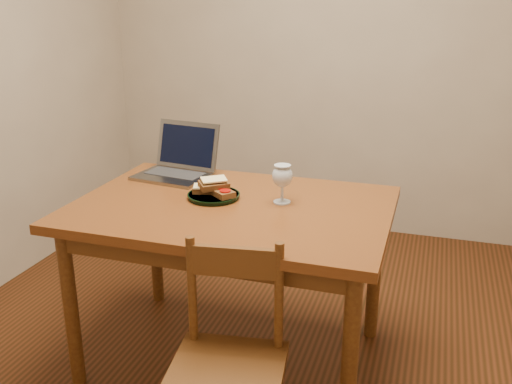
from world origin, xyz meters
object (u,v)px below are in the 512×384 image
(chair, at_px, (228,354))
(plate, at_px, (214,196))
(milk_glass, at_px, (282,184))
(table, at_px, (232,223))
(laptop, at_px, (179,161))

(chair, distance_m, plate, 0.76)
(plate, xyz_separation_m, milk_glass, (0.29, 0.03, 0.07))
(chair, relative_size, milk_glass, 2.55)
(table, relative_size, plate, 5.79)
(table, xyz_separation_m, milk_glass, (0.19, 0.08, 0.17))
(chair, bearing_deg, plate, 106.75)
(laptop, bearing_deg, table, -32.00)
(table, distance_m, milk_glass, 0.27)
(plate, distance_m, milk_glass, 0.30)
(chair, relative_size, plate, 1.89)
(chair, xyz_separation_m, milk_glass, (-0.00, 0.66, 0.39))
(chair, height_order, milk_glass, milk_glass)
(plate, distance_m, laptop, 0.40)
(chair, xyz_separation_m, laptop, (-0.58, 0.90, 0.37))
(plate, bearing_deg, chair, -64.76)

